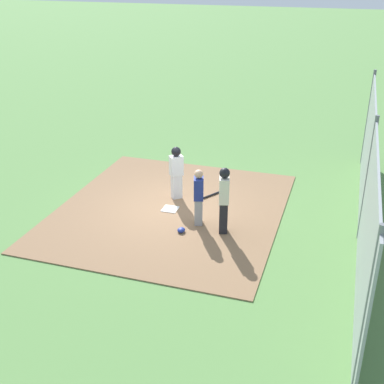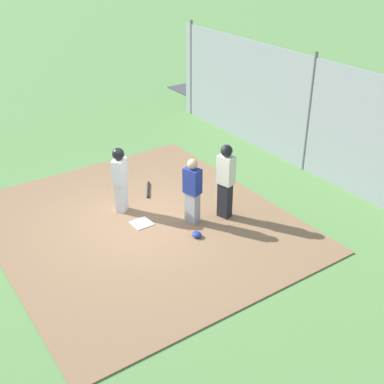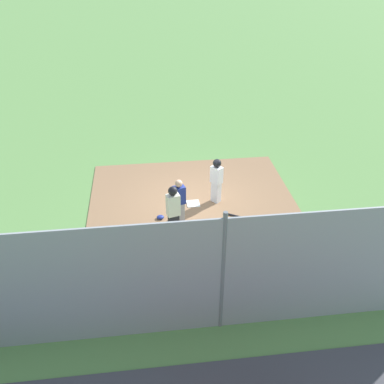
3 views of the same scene
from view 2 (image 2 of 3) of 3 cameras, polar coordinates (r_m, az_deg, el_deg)
name	(u,v)px [view 2 (image 2 of 3)]	position (r m, az deg, el deg)	size (l,w,h in m)	color
ground_plane	(142,225)	(11.77, -5.78, -3.74)	(140.00, 140.00, 0.00)	#5B8947
dirt_infield	(142,224)	(11.77, -5.79, -3.68)	(7.20, 6.40, 0.03)	#896647
home_plate	(142,223)	(11.75, -5.79, -3.58)	(0.44, 0.44, 0.02)	white
catcher	(192,190)	(11.37, 0.05, 0.23)	(0.44, 0.36, 1.61)	#9E9EA3
umpire	(226,179)	(11.54, 3.87, 1.45)	(0.43, 0.35, 1.85)	black
runner	(120,176)	(11.90, -8.27, 1.86)	(0.44, 0.46, 1.65)	silver
baseball_bat	(148,190)	(13.14, -5.04, 0.28)	(0.06, 0.06, 0.83)	black
catcher_mask	(197,234)	(11.20, 0.55, -4.90)	(0.24, 0.20, 0.12)	navy
backstop_fence	(309,116)	(14.09, 13.27, 8.48)	(12.00, 0.10, 3.35)	#93999E
parking_lot	(382,141)	(17.33, 20.96, 5.50)	(18.00, 5.20, 0.04)	#424247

